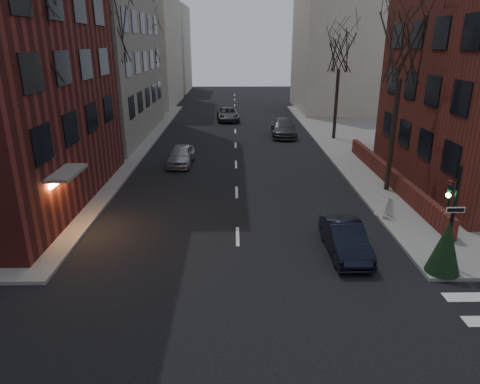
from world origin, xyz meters
name	(u,v)px	position (x,y,z in m)	size (l,w,h in m)	color
low_wall_right	(390,176)	(9.30, 19.00, 0.65)	(0.35, 16.00, 1.00)	#5C201A
building_distant_la	(122,36)	(-15.00, 55.00, 9.00)	(14.00, 16.00, 18.00)	beige
building_distant_ra	(356,44)	(15.00, 50.00, 8.00)	(14.00, 14.00, 16.00)	beige
building_distant_lb	(159,50)	(-13.00, 72.00, 7.00)	(10.00, 12.00, 14.00)	beige
traffic_signal	(450,223)	(7.94, 8.99, 1.91)	(0.76, 0.44, 4.00)	black
tree_left_a	(32,38)	(-8.80, 14.00, 8.47)	(4.18, 4.18, 10.26)	#2D231C
tree_left_b	(108,33)	(-8.80, 26.00, 8.91)	(4.40, 4.40, 10.80)	#2D231C
tree_left_c	(147,45)	(-8.80, 40.00, 8.03)	(3.96, 3.96, 9.72)	#2D231C
tree_right_a	(403,48)	(8.80, 18.00, 8.03)	(3.96, 3.96, 9.72)	#2D231C
tree_right_b	(340,51)	(8.80, 32.00, 7.59)	(3.74, 3.74, 9.18)	#2D231C
streetlamp_near	(108,110)	(-8.20, 22.00, 4.24)	(0.36, 0.36, 6.28)	black
streetlamp_far	(159,82)	(-8.20, 42.00, 4.24)	(0.36, 0.36, 6.28)	black
parked_sedan	(345,239)	(4.43, 10.30, 0.67)	(1.41, 4.04, 1.33)	black
car_lane_silver	(181,155)	(-3.91, 24.00, 0.69)	(1.64, 4.08, 1.39)	#A2A3A8
car_lane_gray	(284,128)	(4.49, 33.72, 0.78)	(2.20, 5.41, 1.57)	#38383C
car_lane_far	(228,114)	(-0.80, 42.03, 0.70)	(2.33, 5.05, 1.40)	#434448
sandwich_board	(385,207)	(7.30, 13.90, 0.66)	(0.46, 0.64, 1.02)	white
evergreen_shrub	(446,247)	(7.67, 8.50, 1.19)	(1.24, 1.24, 2.07)	black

